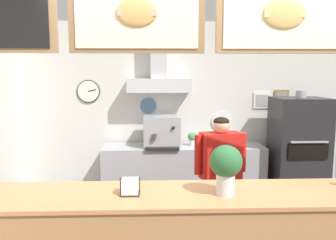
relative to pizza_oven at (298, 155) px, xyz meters
The scene contains 9 objects.
back_wall_assembly 1.78m from the pizza_oven, 166.80° to the left, with size 4.88×2.73×2.73m.
back_prep_counter 1.65m from the pizza_oven, behind, with size 2.30×0.55×0.93m.
pizza_oven is the anchor object (origin of this frame).
shop_worker 1.64m from the pizza_oven, 142.05° to the right, with size 0.58×0.30×1.50m.
espresso_machine 1.94m from the pizza_oven, behind, with size 0.51×0.49×0.44m.
potted_sage 1.50m from the pizza_oven, behind, with size 0.14×0.14×0.19m.
potted_thyme 1.14m from the pizza_oven, 169.12° to the left, with size 0.19×0.19×0.23m.
basil_vase 2.76m from the pizza_oven, 123.55° to the right, with size 0.23×0.23×0.36m.
napkin_holder 3.14m from the pizza_oven, 134.49° to the right, with size 0.15×0.14×0.13m.
Camera 1 is at (-0.41, -2.77, 1.96)m, focal length 36.43 mm.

